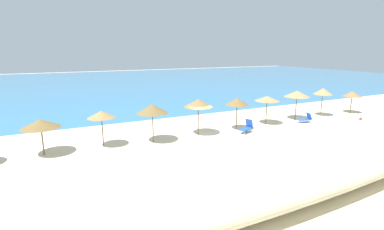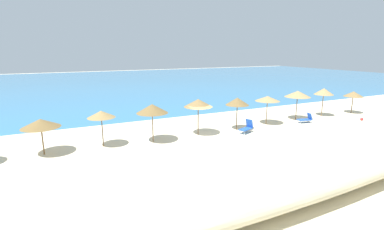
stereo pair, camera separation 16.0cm
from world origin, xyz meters
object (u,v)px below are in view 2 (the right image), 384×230
object	(u,v)px
beach_umbrella_5	(198,103)
beach_umbrella_9	(324,91)
lounge_chair_1	(306,119)
beach_umbrella_8	(298,94)
beach_umbrella_6	(237,101)
beach_umbrella_10	(353,94)
beach_umbrella_2	(41,123)
lounge_chair_0	(247,127)
beach_umbrella_4	(152,109)
beach_umbrella_7	(268,99)
beach_umbrella_3	(101,114)
beach_ball	(362,119)

from	to	relation	value
beach_umbrella_5	beach_umbrella_9	world-z (taller)	beach_umbrella_5
beach_umbrella_9	lounge_chair_1	size ratio (longest dim) A/B	2.08
beach_umbrella_5	lounge_chair_1	xyz separation A→B (m)	(11.16, -0.96, -2.27)
beach_umbrella_8	beach_umbrella_9	distance (m)	3.71
beach_umbrella_6	beach_umbrella_10	xyz separation A→B (m)	(15.40, 0.12, -0.39)
beach_umbrella_2	lounge_chair_0	size ratio (longest dim) A/B	1.67
beach_umbrella_5	beach_umbrella_9	bearing A→B (deg)	1.48
beach_umbrella_5	beach_umbrella_9	size ratio (longest dim) A/B	1.01
beach_umbrella_4	beach_umbrella_6	distance (m)	7.66
beach_umbrella_7	beach_umbrella_5	bearing A→B (deg)	-178.01
beach_umbrella_5	beach_umbrella_8	xyz separation A→B (m)	(11.20, 0.35, -0.04)
beach_umbrella_4	lounge_chair_0	size ratio (longest dim) A/B	1.99
beach_umbrella_2	beach_umbrella_3	size ratio (longest dim) A/B	0.93
beach_umbrella_9	beach_umbrella_5	bearing A→B (deg)	-178.52
beach_umbrella_10	lounge_chair_1	world-z (taller)	beach_umbrella_10
beach_umbrella_5	beach_umbrella_2	bearing A→B (deg)	178.14
lounge_chair_0	lounge_chair_1	distance (m)	7.18
beach_umbrella_4	lounge_chair_0	xyz separation A→B (m)	(7.95, -1.04, -2.12)
beach_umbrella_4	beach_umbrella_10	distance (m)	23.07
beach_umbrella_3	lounge_chair_1	bearing A→B (deg)	-3.93
beach_umbrella_3	beach_umbrella_9	distance (m)	22.47
beach_umbrella_6	beach_umbrella_10	distance (m)	15.41
beach_umbrella_10	beach_umbrella_3	bearing A→B (deg)	179.21
beach_umbrella_10	lounge_chair_0	size ratio (longest dim) A/B	1.65
beach_umbrella_8	lounge_chair_0	size ratio (longest dim) A/B	1.98
beach_umbrella_5	beach_ball	size ratio (longest dim) A/B	10.24
beach_umbrella_6	lounge_chair_1	size ratio (longest dim) A/B	2.01
lounge_chair_0	lounge_chair_1	xyz separation A→B (m)	(7.17, 0.31, -0.09)
lounge_chair_1	beach_umbrella_9	bearing A→B (deg)	-56.19
beach_umbrella_7	lounge_chair_1	bearing A→B (deg)	-17.69
beach_umbrella_10	beach_ball	world-z (taller)	beach_umbrella_10
beach_umbrella_6	beach_umbrella_9	xyz separation A→B (m)	(11.21, 0.54, 0.09)
lounge_chair_0	beach_umbrella_9	bearing A→B (deg)	-102.61
beach_umbrella_2	lounge_chair_1	world-z (taller)	beach_umbrella_2
beach_umbrella_6	lounge_chair_0	xyz separation A→B (m)	(0.29, -1.12, -2.06)
lounge_chair_1	lounge_chair_0	bearing A→B (deg)	106.61
beach_umbrella_7	beach_umbrella_10	distance (m)	11.75
beach_umbrella_5	beach_umbrella_10	distance (m)	19.11
beach_umbrella_8	beach_ball	xyz separation A→B (m)	(5.67, -3.11, -2.47)
beach_umbrella_9	lounge_chair_1	world-z (taller)	beach_umbrella_9
beach_umbrella_8	beach_umbrella_6	bearing A→B (deg)	-176.16
beach_umbrella_6	beach_umbrella_2	bearing A→B (deg)	178.01
beach_umbrella_10	beach_umbrella_4	bearing A→B (deg)	-179.53
beach_umbrella_7	lounge_chair_0	size ratio (longest dim) A/B	1.81
beach_umbrella_2	beach_umbrella_4	xyz separation A→B (m)	(7.44, -0.60, 0.43)
beach_umbrella_3	beach_umbrella_6	bearing A→B (deg)	-2.45
beach_umbrella_3	beach_umbrella_4	size ratio (longest dim) A/B	0.90
beach_umbrella_5	beach_umbrella_3	bearing A→B (deg)	177.51
beach_umbrella_6	lounge_chair_1	xyz separation A→B (m)	(7.46, -0.80, -2.14)
beach_umbrella_4	beach_umbrella_5	world-z (taller)	beach_umbrella_5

